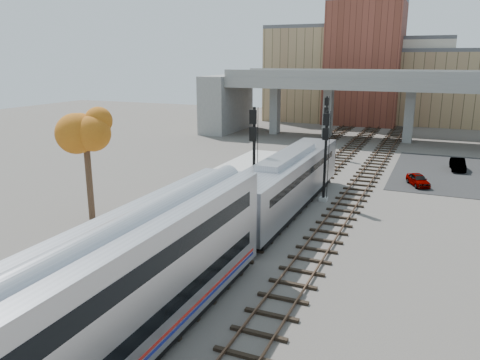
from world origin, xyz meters
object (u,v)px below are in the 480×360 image
Objects in this scene: signal_mast_far at (326,127)px; tree at (85,132)px; signal_mast_mid at (325,157)px; car_b at (458,165)px; locomotive at (287,180)px; signal_mast_near at (254,160)px; coach at (63,335)px; car_a at (418,180)px.

tree is at bearing -109.28° from signal_mast_far.
signal_mast_mid is 1.98× the size of car_b.
locomotive is at bearing -122.04° from signal_mast_mid.
signal_mast_far is 1.90× the size of car_b.
locomotive is 2.47× the size of signal_mast_near.
tree is (-12.02, 15.16, 3.39)m from coach.
coach is 25.89m from signal_mast_mid.
signal_mast_far is 0.82× the size of tree.
signal_mast_far is 14.84m from car_a.
tree reaches higher than coach.
car_b is at bearing 47.68° from tree.
locomotive is 22.47m from car_b.
tree is at bearing -142.80° from signal_mast_mid.
tree is at bearing -149.15° from signal_mast_near.
locomotive reaches higher than car_a.
signal_mast_mid reaches higher than signal_mast_far.
signal_mast_mid is at bearing 37.20° from tree.
car_a is at bearing 41.85° from tree.
car_a is at bearing 51.99° from locomotive.
signal_mast_far is at bearing 70.72° from tree.
coach is 6.92× the size of car_b.
car_a is at bearing 49.80° from signal_mast_mid.
tree is at bearing 128.39° from coach.
signal_mast_far is 14.49m from car_b.
signal_mast_far is at bearing 166.74° from car_b.
coach is 34.84m from car_a.
signal_mast_mid is 18.87m from car_b.
locomotive is at bearing -152.75° from car_a.
coach is 43.29m from car_b.
coach is 43.57m from signal_mast_far.
signal_mast_far reaches higher than car_b.
coach reaches higher than car_b.
coach is at bearing -90.00° from locomotive.
signal_mast_near reaches higher than signal_mast_mid.
signal_mast_near is 16.90m from car_a.
locomotive is at bearing 35.90° from signal_mast_near.
car_b is at bearing 42.24° from car_a.
signal_mast_near is (-2.10, 21.09, 1.16)m from coach.
car_b is at bearing -7.99° from signal_mast_far.
car_a is (20.67, 18.51, -5.61)m from tree.
coach is 7.88× the size of car_a.
car_b is (9.99, 15.73, -2.93)m from signal_mast_mid.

